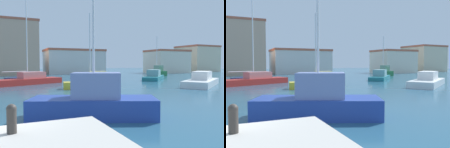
{
  "view_description": "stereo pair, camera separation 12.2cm",
  "coord_description": "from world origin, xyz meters",
  "views": [
    {
      "loc": [
        0.77,
        -7.19,
        2.61
      ],
      "look_at": [
        13.27,
        19.58,
        1.18
      ],
      "focal_mm": 36.31,
      "sensor_mm": 36.0,
      "label": 1
    },
    {
      "loc": [
        0.88,
        -7.24,
        2.61
      ],
      "look_at": [
        13.27,
        19.58,
        1.18
      ],
      "focal_mm": 36.31,
      "sensor_mm": 36.0,
      "label": 2
    }
  ],
  "objects": [
    {
      "name": "sailboat_red_inner_mooring",
      "position": [
        3.18,
        22.28,
        0.57
      ],
      "size": [
        8.81,
        5.82,
        12.04
      ],
      "color": "#B22823",
      "rests_on": "water"
    },
    {
      "name": "water",
      "position": [
        15.0,
        20.0,
        0.0
      ],
      "size": [
        160.0,
        160.0,
        0.0
      ],
      "primitive_type": "plane",
      "color": "#285670",
      "rests_on": "ground"
    },
    {
      "name": "warehouse_block",
      "position": [
        16.1,
        48.52,
        3.01
      ],
      "size": [
        13.96,
        9.72,
        5.99
      ],
      "color": "beige",
      "rests_on": "ground"
    },
    {
      "name": "sailboat_blue_distant_east",
      "position": [
        4.54,
        2.86,
        0.81
      ],
      "size": [
        6.23,
        4.26,
        10.21
      ],
      "color": "#233D93",
      "rests_on": "water"
    },
    {
      "name": "harbor_office",
      "position": [
        40.26,
        42.31,
        3.07
      ],
      "size": [
        10.16,
        8.15,
        6.11
      ],
      "color": "beige",
      "rests_on": "ground"
    },
    {
      "name": "sailboat_yellow_distant_north",
      "position": [
        8.73,
        14.76,
        0.62
      ],
      "size": [
        5.55,
        2.51,
        7.65
      ],
      "color": "gold",
      "rests_on": "water"
    },
    {
      "name": "mooring_bollard",
      "position": [
        0.85,
        -1.75,
        1.41
      ],
      "size": [
        0.22,
        0.22,
        0.66
      ],
      "color": "#38332D",
      "rests_on": "pier_quay"
    },
    {
      "name": "motorboat_navy_mid_harbor",
      "position": [
        3.81,
        30.31,
        0.42
      ],
      "size": [
        6.54,
        8.72,
        1.23
      ],
      "color": "#19234C",
      "rests_on": "water"
    },
    {
      "name": "yacht_club",
      "position": [
        55.37,
        46.44,
        4.0
      ],
      "size": [
        9.94,
        10.17,
        7.99
      ],
      "color": "beige",
      "rests_on": "ground"
    },
    {
      "name": "waterfront_apartments",
      "position": [
        0.33,
        45.75,
        5.94
      ],
      "size": [
        13.84,
        6.95,
        11.85
      ],
      "color": "tan",
      "rests_on": "ground"
    },
    {
      "name": "sailboat_green_near_pier",
      "position": [
        29.76,
        32.26,
        0.79
      ],
      "size": [
        1.56,
        5.42,
        8.26
      ],
      "color": "#28703D",
      "rests_on": "water"
    },
    {
      "name": "motorboat_teal_behind_lamppost",
      "position": [
        21.95,
        22.45,
        0.53
      ],
      "size": [
        7.42,
        7.61,
        1.57
      ],
      "color": "#1E707A",
      "rests_on": "water"
    },
    {
      "name": "motorboat_white_outer_mooring",
      "position": [
        21.36,
        12.2,
        0.56
      ],
      "size": [
        8.61,
        6.94,
        1.65
      ],
      "color": "white",
      "rests_on": "water"
    }
  ]
}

